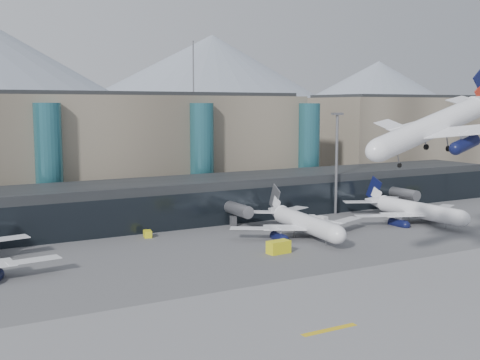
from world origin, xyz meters
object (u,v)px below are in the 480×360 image
(hero_jet, at_px, (442,118))
(jet_parked_mid, at_px, (299,216))
(veh_g, at_px, (322,219))
(jet_parked_right, at_px, (408,204))
(veh_h, at_px, (279,247))
(veh_d, at_px, (313,218))
(veh_b, at_px, (148,234))
(lightmast_mid, at_px, (337,157))

(hero_jet, distance_m, jet_parked_mid, 42.69)
(veh_g, bearing_deg, jet_parked_right, 55.61)
(veh_g, bearing_deg, veh_h, -62.50)
(hero_jet, relative_size, veh_d, 12.54)
(jet_parked_mid, height_order, veh_b, jet_parked_mid)
(lightmast_mid, height_order, jet_parked_mid, lightmast_mid)
(lightmast_mid, xyz_separation_m, veh_g, (-9.77, -7.45, -13.66))
(jet_parked_mid, distance_m, veh_h, 17.41)
(jet_parked_mid, relative_size, veh_d, 13.09)
(jet_parked_mid, height_order, veh_d, jet_parked_mid)
(veh_g, bearing_deg, jet_parked_mid, -67.60)
(veh_b, distance_m, veh_d, 40.62)
(veh_g, height_order, veh_h, veh_h)
(veh_b, xyz_separation_m, veh_h, (16.55, -24.85, 0.48))
(veh_b, distance_m, veh_h, 29.86)
(jet_parked_mid, height_order, veh_h, jet_parked_mid)
(lightmast_mid, distance_m, veh_g, 18.37)
(lightmast_mid, bearing_deg, jet_parked_mid, -144.70)
(lightmast_mid, relative_size, veh_b, 10.33)
(lightmast_mid, bearing_deg, veh_d, -154.81)
(jet_parked_right, height_order, veh_g, jet_parked_right)
(hero_jet, relative_size, veh_b, 12.75)
(lightmast_mid, relative_size, veh_g, 9.79)
(veh_b, distance_m, veh_g, 41.73)
(veh_b, height_order, veh_g, veh_g)
(veh_b, height_order, veh_h, veh_h)
(lightmast_mid, relative_size, veh_d, 10.16)
(jet_parked_right, height_order, veh_b, jet_parked_right)
(veh_b, bearing_deg, veh_h, -134.43)
(jet_parked_right, xyz_separation_m, veh_d, (-20.03, 10.63, -3.36))
(veh_d, xyz_separation_m, veh_h, (-24.00, -22.39, 0.47))
(lightmast_mid, xyz_separation_m, jet_parked_mid, (-22.12, -15.66, -10.38))
(veh_d, distance_m, veh_h, 32.82)
(veh_d, height_order, veh_h, veh_h)
(hero_jet, xyz_separation_m, veh_b, (-30.54, 50.02, -24.71))
(lightmast_mid, bearing_deg, veh_h, -141.66)
(lightmast_mid, bearing_deg, veh_b, -177.14)
(jet_parked_mid, distance_m, veh_g, 15.19)
(lightmast_mid, bearing_deg, jet_parked_right, -59.07)
(jet_parked_mid, distance_m, jet_parked_right, 31.49)
(veh_b, bearing_deg, veh_d, -81.56)
(jet_parked_right, relative_size, veh_g, 12.81)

